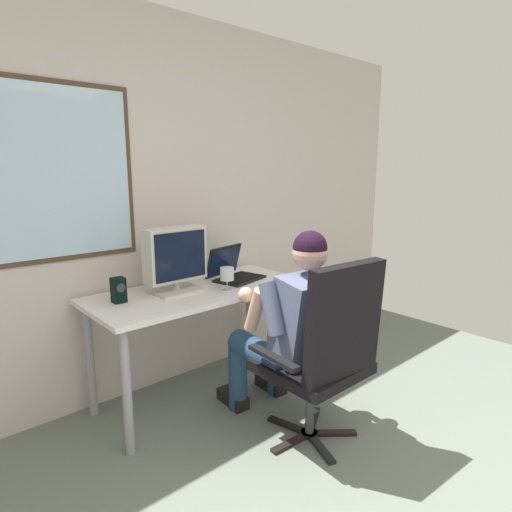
% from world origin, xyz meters
% --- Properties ---
extents(wall_rear, '(5.52, 0.08, 2.52)m').
position_xyz_m(wall_rear, '(-0.01, 2.65, 1.27)').
color(wall_rear, beige).
rests_on(wall_rear, ground).
extents(desk, '(1.42, 0.64, 0.75)m').
position_xyz_m(desk, '(0.26, 2.27, 0.65)').
color(desk, '#938E99').
rests_on(desk, ground).
extents(office_chair, '(0.63, 0.57, 1.06)m').
position_xyz_m(office_chair, '(0.45, 1.36, 0.58)').
color(office_chair, black).
rests_on(office_chair, ground).
extents(person_seated, '(0.54, 0.81, 1.19)m').
position_xyz_m(person_seated, '(0.47, 1.64, 0.62)').
color(person_seated, navy).
rests_on(person_seated, ground).
extents(crt_monitor, '(0.39, 0.24, 0.41)m').
position_xyz_m(crt_monitor, '(0.11, 2.30, 0.98)').
color(crt_monitor, beige).
rests_on(crt_monitor, desk).
extents(laptop, '(0.39, 0.36, 0.23)m').
position_xyz_m(laptop, '(0.58, 2.33, 0.81)').
color(laptop, black).
rests_on(laptop, desk).
extents(wine_glass, '(0.09, 0.09, 0.15)m').
position_xyz_m(wine_glass, '(0.37, 2.11, 0.85)').
color(wine_glass, silver).
rests_on(wine_glass, desk).
extents(desk_speaker, '(0.08, 0.08, 0.15)m').
position_xyz_m(desk_speaker, '(-0.25, 2.34, 0.82)').
color(desk_speaker, black).
rests_on(desk_speaker, desk).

